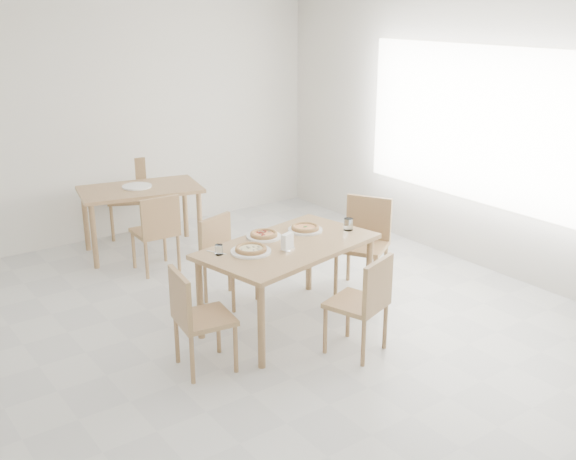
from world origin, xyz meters
TOP-DOWN VIEW (x-y plane):
  - room at (2.98, 0.30)m, footprint 7.28×7.00m
  - main_table at (0.51, 0.33)m, footprint 1.66×1.14m
  - chair_south at (0.69, -0.46)m, footprint 0.52×0.52m
  - chair_north at (0.34, 1.09)m, footprint 0.50×0.50m
  - chair_west at (-0.52, 0.11)m, footprint 0.46×0.46m
  - chair_east at (1.59, 0.53)m, footprint 0.62×0.62m
  - plate_margherita at (0.84, 0.51)m, footprint 0.31×0.31m
  - plate_mushroom at (0.15, 0.34)m, footprint 0.33×0.33m
  - plate_pepperoni at (0.44, 0.58)m, footprint 0.30×0.30m
  - pizza_margherita at (0.84, 0.51)m, footprint 0.32×0.32m
  - pizza_mushroom at (0.15, 0.34)m, footprint 0.32×0.32m
  - pizza_pepperoni at (0.44, 0.58)m, footprint 0.28×0.28m
  - tumbler_a at (1.17, 0.30)m, footprint 0.08×0.08m
  - tumbler_b at (-0.09, 0.45)m, footprint 0.06×0.06m
  - napkin_holder at (0.42, 0.21)m, footprint 0.14×0.10m
  - fork_a at (-0.09, 0.49)m, footprint 0.10×0.18m
  - fork_b at (0.43, 0.24)m, footprint 0.05×0.17m
  - second_table at (0.26, 2.76)m, footprint 1.43×1.00m
  - chair_back_s at (0.13, 2.09)m, footprint 0.44×0.44m
  - chair_back_n at (0.41, 3.46)m, footprint 0.60×0.60m
  - plate_empty at (0.25, 2.80)m, footprint 0.32×0.32m

SIDE VIEW (x-z plane):
  - chair_north at x=0.34m, z-range 0.06..0.87m
  - chair_west at x=-0.52m, z-range 0.07..0.89m
  - chair_south at x=0.69m, z-range 0.07..0.90m
  - chair_back_s at x=0.13m, z-range 0.07..0.91m
  - chair_east at x=1.59m, z-range 0.07..0.98m
  - chair_back_n at x=0.41m, z-range 0.07..0.98m
  - second_table at x=0.26m, z-range 0.28..1.03m
  - main_table at x=0.51m, z-range 0.29..1.04m
  - fork_a at x=-0.09m, z-range 0.75..0.76m
  - fork_b at x=0.43m, z-range 0.75..0.76m
  - plate_margherita at x=0.84m, z-range 0.75..0.77m
  - plate_mushroom at x=0.15m, z-range 0.75..0.77m
  - plate_pepperoni at x=0.44m, z-range 0.75..0.77m
  - plate_empty at x=0.25m, z-range 0.75..0.77m
  - pizza_margherita at x=0.84m, z-range 0.76..0.80m
  - pizza_mushroom at x=0.15m, z-range 0.76..0.80m
  - pizza_pepperoni at x=0.44m, z-range 0.77..0.80m
  - tumbler_b at x=-0.09m, z-range 0.75..0.83m
  - tumbler_a at x=1.17m, z-range 0.75..0.86m
  - napkin_holder at x=0.42m, z-range 0.75..0.89m
  - room at x=2.98m, z-range -2.00..5.00m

